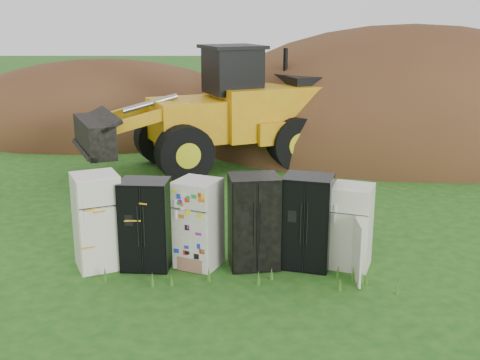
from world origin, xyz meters
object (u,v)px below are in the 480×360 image
object	(u,v)px
fridge_black_right	(307,222)
fridge_open_door	(351,226)
wheel_loader	(204,108)
fridge_leftmost	(97,221)
fridge_sticker	(198,223)
fridge_black_side	(146,224)
fridge_dark_mid	(254,221)

from	to	relation	value
fridge_black_right	fridge_open_door	distance (m)	0.84
wheel_loader	fridge_leftmost	bearing A→B (deg)	-125.11
fridge_sticker	fridge_open_door	world-z (taller)	fridge_sticker
fridge_black_side	fridge_open_door	bearing A→B (deg)	4.53
fridge_dark_mid	fridge_black_right	bearing A→B (deg)	-7.98
fridge_leftmost	wheel_loader	world-z (taller)	wheel_loader
fridge_leftmost	fridge_black_right	size ratio (longest dim) A/B	1.03
fridge_dark_mid	fridge_black_right	world-z (taller)	fridge_dark_mid
fridge_dark_mid	fridge_black_side	bearing A→B (deg)	173.57
wheel_loader	fridge_black_right	bearing A→B (deg)	-95.94
fridge_black_side	fridge_black_right	xyz separation A→B (m)	(3.07, 0.07, 0.04)
fridge_leftmost	fridge_black_side	xyz separation A→B (m)	(0.92, -0.00, -0.06)
fridge_dark_mid	wheel_loader	world-z (taller)	wheel_loader
fridge_black_right	fridge_leftmost	bearing A→B (deg)	-163.44
fridge_dark_mid	fridge_open_door	distance (m)	1.86
fridge_leftmost	fridge_black_side	world-z (taller)	fridge_leftmost
fridge_dark_mid	fridge_leftmost	bearing A→B (deg)	173.01
fridge_open_door	fridge_black_side	bearing A→B (deg)	-159.82
wheel_loader	fridge_open_door	bearing A→B (deg)	-90.48
fridge_black_side	fridge_open_door	distance (m)	3.90
fridge_black_side	fridge_open_door	size ratio (longest dim) A/B	1.06
wheel_loader	fridge_sticker	bearing A→B (deg)	-110.99
fridge_sticker	fridge_black_right	world-z (taller)	fridge_black_right
fridge_leftmost	fridge_black_right	bearing A→B (deg)	-23.43
fridge_dark_mid	fridge_black_right	distance (m)	1.02
fridge_sticker	fridge_dark_mid	world-z (taller)	fridge_dark_mid
fridge_dark_mid	fridge_sticker	bearing A→B (deg)	171.36
fridge_black_side	fridge_black_right	size ratio (longest dim) A/B	0.96
fridge_sticker	fridge_dark_mid	distance (m)	1.06
fridge_dark_mid	wheel_loader	distance (m)	7.80
fridge_leftmost	wheel_loader	bearing A→B (deg)	54.17
fridge_leftmost	fridge_sticker	world-z (taller)	fridge_leftmost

